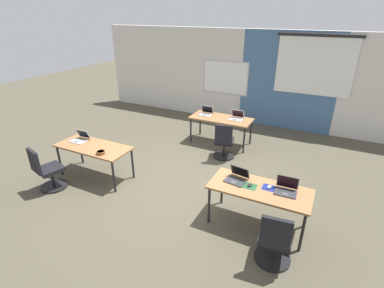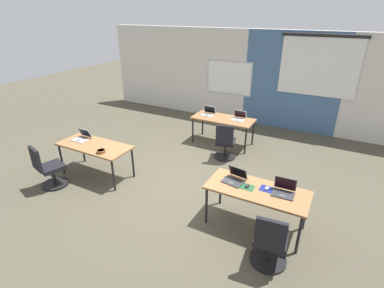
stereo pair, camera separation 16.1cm
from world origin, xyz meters
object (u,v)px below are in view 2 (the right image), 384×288
(desk_far_center, at_px, (223,120))
(chair_far_right, at_px, (225,144))
(laptop_near_right_end, at_px, (284,190))
(laptop_near_right_inner, at_px, (234,178))
(laptop_far_right, at_px, (239,118))
(mouse_near_right_end, at_px, (267,188))
(snack_bowl, at_px, (101,151))
(chair_near_right_end, at_px, (270,244))
(laptop_near_left_end, at_px, (82,137))
(desk_near_left, at_px, (95,147))
(laptop_far_left, at_px, (208,113))
(desk_near_right, at_px, (257,192))
(mouse_near_right_inner, at_px, (247,186))
(chair_near_left_end, at_px, (48,170))

(desk_far_center, bearing_deg, chair_far_right, -63.55)
(laptop_near_right_end, height_order, laptop_near_right_inner, laptop_near_right_end)
(laptop_far_right, xyz_separation_m, mouse_near_right_end, (1.50, -2.82, -0.03))
(desk_far_center, xyz_separation_m, snack_bowl, (-1.36, -3.00, 0.10))
(chair_near_right_end, relative_size, laptop_near_left_end, 2.77)
(desk_near_left, distance_m, chair_far_right, 2.95)
(desk_far_center, relative_size, laptop_far_right, 4.81)
(laptop_far_right, height_order, chair_far_right, laptop_far_right)
(desk_far_center, bearing_deg, laptop_far_left, 173.11)
(desk_near_left, distance_m, laptop_far_left, 3.14)
(desk_near_left, xyz_separation_m, mouse_near_right_end, (3.63, 0.07, 0.08))
(laptop_near_right_inner, relative_size, laptop_near_left_end, 1.14)
(desk_near_right, height_order, mouse_near_right_inner, mouse_near_right_inner)
(laptop_near_left_end, bearing_deg, laptop_far_left, 58.35)
(chair_far_right, bearing_deg, chair_near_left_end, 32.30)
(desk_near_left, xyz_separation_m, laptop_far_right, (2.14, 2.89, 0.11))
(chair_near_right_end, relative_size, mouse_near_right_inner, 8.17)
(chair_far_right, height_order, mouse_near_right_inner, chair_far_right)
(chair_near_right_end, height_order, chair_near_left_end, same)
(laptop_far_right, relative_size, mouse_near_right_inner, 2.96)
(mouse_near_right_end, xyz_separation_m, chair_near_right_end, (0.29, -0.79, -0.36))
(laptop_near_right_inner, relative_size, snack_bowl, 2.13)
(chair_far_right, bearing_deg, laptop_far_left, -59.06)
(laptop_near_left_end, height_order, snack_bowl, laptop_near_left_end)
(desk_near_right, bearing_deg, desk_far_center, 122.01)
(chair_far_right, bearing_deg, laptop_near_right_end, 117.72)
(laptop_far_right, height_order, laptop_far_left, laptop_far_left)
(laptop_near_left_end, bearing_deg, laptop_near_right_end, 0.43)
(mouse_near_right_inner, height_order, snack_bowl, snack_bowl)
(chair_far_right, relative_size, chair_near_left_end, 1.00)
(laptop_far_left, bearing_deg, laptop_near_left_end, -123.27)
(laptop_near_right_inner, height_order, chair_near_left_end, laptop_near_right_inner)
(mouse_near_right_end, bearing_deg, snack_bowl, -175.14)
(desk_far_center, height_order, laptop_far_left, laptop_far_left)
(chair_far_right, distance_m, snack_bowl, 2.85)
(laptop_near_right_inner, bearing_deg, mouse_near_right_inner, -8.26)
(laptop_near_right_end, height_order, chair_near_left_end, laptop_near_right_end)
(chair_near_right_end, height_order, snack_bowl, chair_near_right_end)
(laptop_far_right, height_order, laptop_near_left_end, laptop_far_right)
(laptop_far_right, relative_size, laptop_far_left, 0.99)
(laptop_far_right, bearing_deg, desk_far_center, -166.84)
(desk_near_left, xyz_separation_m, snack_bowl, (0.39, -0.20, 0.10))
(desk_near_right, distance_m, laptop_far_right, 3.20)
(desk_near_left, bearing_deg, chair_near_left_end, -122.49)
(laptop_far_left, bearing_deg, desk_far_center, -8.06)
(desk_near_right, relative_size, desk_far_center, 1.00)
(laptop_near_right_end, xyz_separation_m, mouse_near_right_inner, (-0.55, -0.10, -0.03))
(desk_near_right, distance_m, chair_far_right, 2.45)
(desk_near_left, relative_size, laptop_far_left, 4.76)
(laptop_near_right_end, xyz_separation_m, laptop_far_left, (-2.60, 2.77, -0.00))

